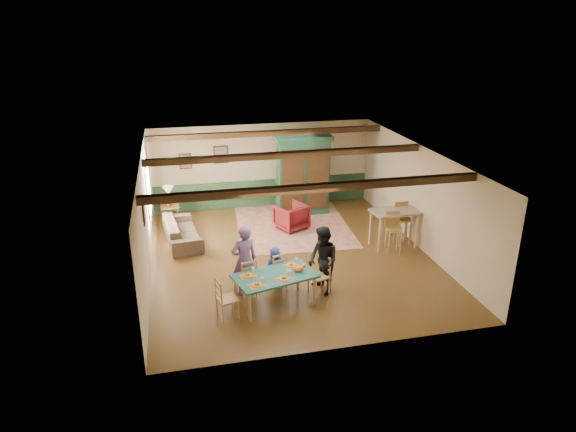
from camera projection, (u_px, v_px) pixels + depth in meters
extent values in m
plane|color=#4B3115|center=(291.00, 257.00, 13.21)|extent=(8.00, 8.00, 0.00)
cube|color=beige|center=(262.00, 166.00, 16.36)|extent=(7.00, 0.02, 2.70)
cube|color=beige|center=(145.00, 220.00, 11.99)|extent=(0.02, 8.00, 2.70)
cube|color=beige|center=(421.00, 198.00, 13.45)|extent=(0.02, 8.00, 2.70)
cube|color=white|center=(291.00, 155.00, 12.23)|extent=(7.00, 8.00, 0.02)
cube|color=#203B24|center=(263.00, 193.00, 16.66)|extent=(6.95, 0.03, 0.90)
cube|color=black|center=(317.00, 188.00, 10.18)|extent=(6.95, 0.16, 0.16)
cube|color=black|center=(287.00, 155.00, 12.63)|extent=(6.95, 0.16, 0.16)
cube|color=black|center=(268.00, 133.00, 15.00)|extent=(6.95, 0.16, 0.16)
imported|color=#6D4F88|center=(244.00, 260.00, 11.20)|extent=(0.67, 0.53, 1.62)
imported|color=black|center=(323.00, 261.00, 11.26)|extent=(0.76, 0.88, 1.55)
imported|color=navy|center=(275.00, 267.00, 11.65)|extent=(0.52, 0.41, 0.95)
cube|color=beige|center=(293.00, 225.00, 15.22)|extent=(3.47, 4.03, 0.01)
cube|color=#163826|center=(303.00, 175.00, 15.81)|extent=(1.75, 0.72, 2.46)
imported|color=#480E14|center=(291.00, 217.00, 14.88)|extent=(1.07, 1.08, 0.74)
imported|color=#423529|center=(182.00, 231.00, 14.04)|extent=(1.07, 2.21, 0.62)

